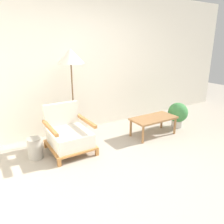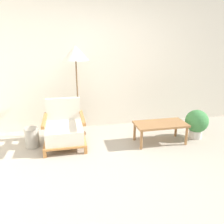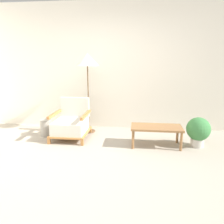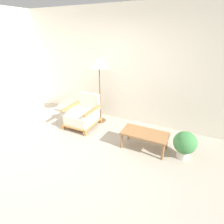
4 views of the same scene
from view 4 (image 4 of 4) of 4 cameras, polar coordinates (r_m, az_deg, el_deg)
ground_plane at (r=3.23m, az=-12.57°, el=-17.39°), size 14.00×14.00×0.00m
wall_back at (r=4.33m, az=3.77°, el=14.29°), size 8.00×0.06×2.70m
armchair at (r=4.31m, az=-9.46°, el=-0.99°), size 0.67×0.75×0.75m
floor_lamp at (r=4.14m, az=-4.24°, el=15.19°), size 0.45×0.45×1.63m
coffee_table at (r=3.47m, az=10.65°, el=-7.31°), size 0.89×0.45×0.36m
vase at (r=4.70m, az=-14.46°, el=-0.80°), size 0.23×0.23×0.33m
potted_plant at (r=3.46m, az=22.68°, el=-9.54°), size 0.41×0.41×0.53m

